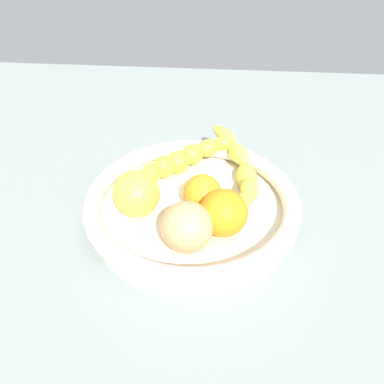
{
  "coord_description": "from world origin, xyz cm",
  "views": [
    {
      "loc": [
        3.93,
        -47.62,
        45.74
      ],
      "look_at": [
        0.0,
        0.0,
        7.99
      ],
      "focal_mm": 38.59,
      "sensor_mm": 36.0,
      "label": 1
    }
  ],
  "objects_px": {
    "apple_yellow": "(136,194)",
    "peach_blush": "(187,227)",
    "banana_draped_right": "(242,171)",
    "orange_mid_left": "(223,213)",
    "banana_draped_left": "(180,161)",
    "orange_front": "(202,195)",
    "fruit_bowl": "(192,205)"
  },
  "relations": [
    {
      "from": "orange_mid_left",
      "to": "orange_front",
      "type": "bearing_deg",
      "value": 126.15
    },
    {
      "from": "banana_draped_right",
      "to": "orange_mid_left",
      "type": "bearing_deg",
      "value": -103.74
    },
    {
      "from": "peach_blush",
      "to": "banana_draped_left",
      "type": "bearing_deg",
      "value": 99.13
    },
    {
      "from": "banana_draped_left",
      "to": "orange_mid_left",
      "type": "relative_size",
      "value": 2.46
    },
    {
      "from": "apple_yellow",
      "to": "peach_blush",
      "type": "xyz_separation_m",
      "value": [
        0.08,
        -0.06,
        0.0
      ]
    },
    {
      "from": "orange_front",
      "to": "apple_yellow",
      "type": "height_order",
      "value": "apple_yellow"
    },
    {
      "from": "banana_draped_left",
      "to": "orange_front",
      "type": "distance_m",
      "value": 0.1
    },
    {
      "from": "peach_blush",
      "to": "orange_front",
      "type": "bearing_deg",
      "value": 78.33
    },
    {
      "from": "apple_yellow",
      "to": "banana_draped_right",
      "type": "bearing_deg",
      "value": 26.65
    },
    {
      "from": "banana_draped_left",
      "to": "orange_mid_left",
      "type": "distance_m",
      "value": 0.15
    },
    {
      "from": "orange_front",
      "to": "orange_mid_left",
      "type": "xyz_separation_m",
      "value": [
        0.03,
        -0.04,
        0.01
      ]
    },
    {
      "from": "banana_draped_right",
      "to": "orange_front",
      "type": "bearing_deg",
      "value": -131.92
    },
    {
      "from": "banana_draped_right",
      "to": "apple_yellow",
      "type": "relative_size",
      "value": 3.59
    },
    {
      "from": "orange_front",
      "to": "peach_blush",
      "type": "xyz_separation_m",
      "value": [
        -0.02,
        -0.08,
        0.01
      ]
    },
    {
      "from": "banana_draped_right",
      "to": "peach_blush",
      "type": "bearing_deg",
      "value": -117.55
    },
    {
      "from": "banana_draped_right",
      "to": "apple_yellow",
      "type": "distance_m",
      "value": 0.17
    },
    {
      "from": "apple_yellow",
      "to": "peach_blush",
      "type": "relative_size",
      "value": 0.99
    },
    {
      "from": "orange_mid_left",
      "to": "peach_blush",
      "type": "distance_m",
      "value": 0.06
    },
    {
      "from": "banana_draped_left",
      "to": "banana_draped_right",
      "type": "height_order",
      "value": "banana_draped_right"
    },
    {
      "from": "banana_draped_left",
      "to": "orange_mid_left",
      "type": "xyz_separation_m",
      "value": [
        0.07,
        -0.13,
        0.01
      ]
    },
    {
      "from": "banana_draped_right",
      "to": "peach_blush",
      "type": "xyz_separation_m",
      "value": [
        -0.07,
        -0.14,
        0.01
      ]
    },
    {
      "from": "orange_mid_left",
      "to": "banana_draped_right",
      "type": "bearing_deg",
      "value": 76.26
    },
    {
      "from": "banana_draped_right",
      "to": "orange_mid_left",
      "type": "xyz_separation_m",
      "value": [
        -0.03,
        -0.11,
        0.01
      ]
    },
    {
      "from": "orange_front",
      "to": "apple_yellow",
      "type": "bearing_deg",
      "value": -172.62
    },
    {
      "from": "orange_mid_left",
      "to": "fruit_bowl",
      "type": "bearing_deg",
      "value": 135.06
    },
    {
      "from": "fruit_bowl",
      "to": "orange_front",
      "type": "relative_size",
      "value": 5.66
    },
    {
      "from": "banana_draped_left",
      "to": "apple_yellow",
      "type": "bearing_deg",
      "value": -117.1
    },
    {
      "from": "banana_draped_right",
      "to": "peach_blush",
      "type": "distance_m",
      "value": 0.16
    },
    {
      "from": "apple_yellow",
      "to": "orange_front",
      "type": "bearing_deg",
      "value": 7.38
    },
    {
      "from": "orange_front",
      "to": "orange_mid_left",
      "type": "distance_m",
      "value": 0.05
    },
    {
      "from": "banana_draped_right",
      "to": "peach_blush",
      "type": "relative_size",
      "value": 3.54
    },
    {
      "from": "orange_front",
      "to": "apple_yellow",
      "type": "xyz_separation_m",
      "value": [
        -0.1,
        -0.01,
        0.01
      ]
    }
  ]
}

